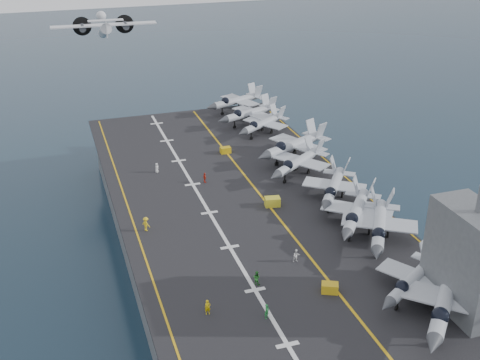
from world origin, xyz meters
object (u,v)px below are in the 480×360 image
object	(u,v)px
island_superstructure	(472,249)
transport_plane	(105,31)
fighter_jet_0	(445,300)
tow_cart_a	(330,288)

from	to	relation	value
island_superstructure	transport_plane	size ratio (longest dim) A/B	0.63
fighter_jet_0	transport_plane	world-z (taller)	transport_plane
fighter_jet_0	transport_plane	distance (m)	98.14
transport_plane	fighter_jet_0	bearing A→B (deg)	-75.94
island_superstructure	fighter_jet_0	xyz separation A→B (m)	(-3.71, -1.61, -4.79)
island_superstructure	fighter_jet_0	distance (m)	6.27
island_superstructure	tow_cart_a	bearing A→B (deg)	151.64
island_superstructure	tow_cart_a	distance (m)	16.20
fighter_jet_0	transport_plane	bearing A→B (deg)	104.06
fighter_jet_0	transport_plane	xyz separation A→B (m)	(-23.67, 94.50, 11.91)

